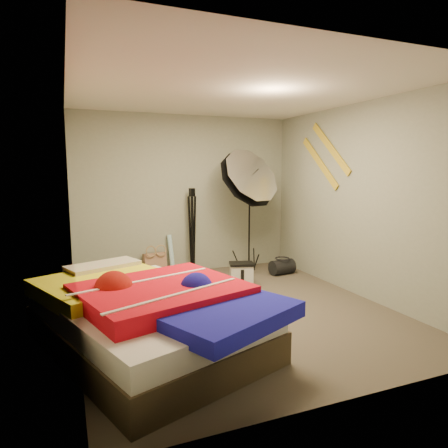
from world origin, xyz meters
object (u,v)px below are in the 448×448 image
wrapping_roll (171,254)px  camera_case (241,275)px  duffel_bag (282,267)px  photo_umbrella (247,180)px  bed (148,315)px  tote_bag (155,264)px  camera_tripod (192,225)px

wrapping_roll → camera_case: (0.76, -1.03, -0.16)m
duffel_bag → photo_umbrella: photo_umbrella is taller
wrapping_roll → bed: size_ratio=0.24×
photo_umbrella → bed: bearing=-133.8°
tote_bag → camera_tripod: bearing=-15.4°
tote_bag → duffel_bag: bearing=-28.2°
tote_bag → bed: bed is taller
camera_case → camera_tripod: bearing=131.0°
photo_umbrella → camera_tripod: (-0.75, 0.41, -0.71)m
wrapping_roll → tote_bag: bearing=180.0°
wrapping_roll → camera_tripod: camera_tripod is taller
tote_bag → camera_case: (1.02, -1.03, -0.02)m
camera_case → camera_tripod: (-0.42, 0.96, 0.62)m
duffel_bag → wrapping_roll: bearing=150.0°
duffel_bag → photo_umbrella: 1.48m
tote_bag → wrapping_roll: 0.29m
tote_bag → camera_tripod: size_ratio=0.26×
camera_case → duffel_bag: bearing=39.2°
bed → camera_case: bearing=42.5°
bed → camera_tripod: size_ratio=1.91×
photo_umbrella → tote_bag: bearing=160.4°
camera_tripod → bed: bearing=-116.1°
duffel_bag → camera_tripod: (-1.29, 0.61, 0.66)m
bed → wrapping_roll: bearing=71.1°
camera_case → bed: bed is taller
photo_umbrella → duffel_bag: bearing=-20.0°
wrapping_roll → bed: (-0.86, -2.51, 0.01)m
wrapping_roll → photo_umbrella: bearing=-23.9°
wrapping_roll → bed: bed is taller
tote_bag → photo_umbrella: photo_umbrella is taller
duffel_bag → photo_umbrella: bearing=152.5°
photo_umbrella → camera_tripod: size_ratio=1.52×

